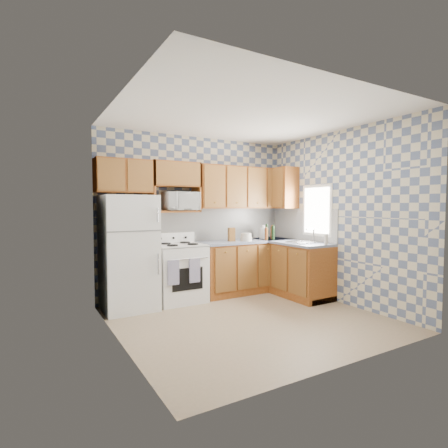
{
  "coord_description": "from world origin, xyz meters",
  "views": [
    {
      "loc": [
        -2.62,
        -3.84,
        1.53
      ],
      "look_at": [
        0.05,
        0.75,
        1.25
      ],
      "focal_mm": 28.0,
      "sensor_mm": 36.0,
      "label": 1
    }
  ],
  "objects_px": {
    "microwave": "(180,201)",
    "electric_kettle": "(264,233)",
    "stove_body": "(179,274)",
    "refrigerator": "(129,253)"
  },
  "relations": [
    {
      "from": "microwave",
      "to": "electric_kettle",
      "type": "distance_m",
      "value": 1.7
    },
    {
      "from": "electric_kettle",
      "to": "stove_body",
      "type": "bearing_deg",
      "value": -178.68
    },
    {
      "from": "stove_body",
      "to": "microwave",
      "type": "relative_size",
      "value": 1.65
    },
    {
      "from": "refrigerator",
      "to": "electric_kettle",
      "type": "xyz_separation_m",
      "value": [
        2.49,
        0.06,
        0.18
      ]
    },
    {
      "from": "electric_kettle",
      "to": "microwave",
      "type": "bearing_deg",
      "value": 176.09
    },
    {
      "from": "microwave",
      "to": "electric_kettle",
      "type": "xyz_separation_m",
      "value": [
        1.6,
        -0.11,
        -0.58
      ]
    },
    {
      "from": "refrigerator",
      "to": "stove_body",
      "type": "xyz_separation_m",
      "value": [
        0.8,
        0.03,
        -0.39
      ]
    },
    {
      "from": "stove_body",
      "to": "microwave",
      "type": "height_order",
      "value": "microwave"
    },
    {
      "from": "microwave",
      "to": "electric_kettle",
      "type": "bearing_deg",
      "value": -5.88
    },
    {
      "from": "refrigerator",
      "to": "microwave",
      "type": "relative_size",
      "value": 3.07
    }
  ]
}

